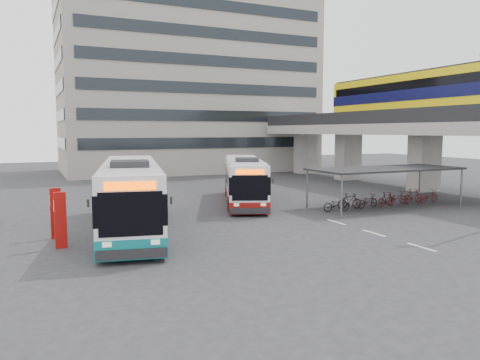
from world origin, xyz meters
name	(u,v)px	position (x,y,z in m)	size (l,w,h in m)	color
ground	(297,226)	(0.00, 0.00, 0.00)	(120.00, 120.00, 0.00)	#28282B
viaduct	(405,115)	(17.00, 10.32, 6.23)	(8.00, 32.00, 9.68)	gray
bike_shelter	(385,186)	(8.50, 3.00, 1.36)	(10.00, 4.00, 2.54)	#595B60
office_block	(187,70)	(6.00, 36.00, 12.50)	(30.00, 15.00, 25.00)	gray
road_markings	(374,233)	(2.50, -3.00, 0.01)	(0.15, 7.60, 0.01)	beige
bus_main	(244,181)	(0.89, 8.35, 1.51)	(6.25, 11.09, 3.25)	white
bus_teal	(131,197)	(-8.02, 2.46, 1.70)	(5.07, 12.67, 3.66)	white
pedestrian	(162,205)	(-5.90, 4.56, 0.81)	(0.59, 0.39, 1.63)	black
sign_totem_south	(61,219)	(-11.42, 0.17, 1.23)	(0.52, 0.18, 2.38)	#A20D0A
sign_totem_mid	(56,212)	(-11.50, 2.19, 1.21)	(0.51, 0.20, 2.33)	#A20D0A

